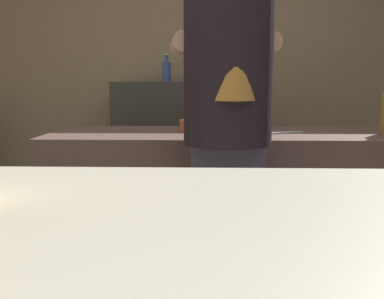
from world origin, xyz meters
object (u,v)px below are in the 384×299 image
(chefs_knife, at_px, (281,133))
(bottle_hot_sauce, at_px, (210,69))
(mixing_bowl, at_px, (198,125))
(bottle_vinegar, at_px, (167,71))
(bartender, at_px, (228,122))

(chefs_knife, xyz_separation_m, bottle_hot_sauce, (-0.33, 1.19, 0.34))
(chefs_knife, bearing_deg, bottle_hot_sauce, 82.81)
(mixing_bowl, bearing_deg, chefs_knife, -18.23)
(chefs_knife, height_order, bottle_vinegar, bottle_vinegar)
(bartender, xyz_separation_m, bottle_hot_sauce, (-0.05, 1.60, 0.25))
(bottle_vinegar, bearing_deg, chefs_knife, -62.21)
(bartender, xyz_separation_m, bottle_vinegar, (-0.39, 1.67, 0.24))
(mixing_bowl, height_order, chefs_knife, mixing_bowl)
(chefs_knife, xyz_separation_m, bottle_vinegar, (-0.67, 1.26, 0.33))
(bottle_hot_sauce, bearing_deg, bartender, -88.09)
(bartender, distance_m, bottle_hot_sauce, 1.62)
(bartender, bearing_deg, bottle_vinegar, 6.56)
(bottle_hot_sauce, bearing_deg, chefs_knife, -74.41)
(mixing_bowl, xyz_separation_m, bottle_hot_sauce, (0.07, 1.06, 0.32))
(bartender, height_order, mixing_bowl, bartender)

